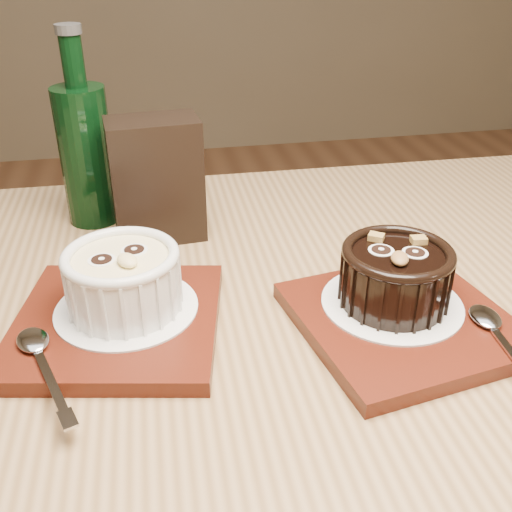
{
  "coord_description": "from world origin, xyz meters",
  "views": [
    {
      "loc": [
        -0.16,
        -0.58,
        1.08
      ],
      "look_at": [
        -0.07,
        -0.12,
        0.81
      ],
      "focal_mm": 42.0,
      "sensor_mm": 36.0,
      "label": 1
    }
  ],
  "objects": [
    {
      "name": "doily_right",
      "position": [
        0.05,
        -0.15,
        0.77
      ],
      "size": [
        0.13,
        0.13,
        0.0
      ],
      "primitive_type": "cylinder",
      "color": "white",
      "rests_on": "tray_right"
    },
    {
      "name": "table",
      "position": [
        -0.07,
        -0.16,
        0.66
      ],
      "size": [
        1.21,
        0.82,
        0.75
      ],
      "rotation": [
        0.0,
        0.0,
        -0.01
      ],
      "color": "brown",
      "rests_on": "ground"
    },
    {
      "name": "ramekin_white",
      "position": [
        -0.19,
        -0.11,
        0.8
      ],
      "size": [
        0.1,
        0.1,
        0.06
      ],
      "rotation": [
        0.0,
        0.0,
        0.42
      ],
      "color": "silver",
      "rests_on": "doily_left"
    },
    {
      "name": "condiment_stand",
      "position": [
        -0.15,
        0.06,
        0.82
      ],
      "size": [
        0.1,
        0.07,
        0.14
      ],
      "primitive_type": "cube",
      "rotation": [
        0.0,
        0.0,
        0.09
      ],
      "color": "black",
      "rests_on": "table"
    },
    {
      "name": "green_bottle",
      "position": [
        -0.23,
        0.12,
        0.84
      ],
      "size": [
        0.06,
        0.06,
        0.23
      ],
      "color": "black",
      "rests_on": "table"
    },
    {
      "name": "ramekin_dark",
      "position": [
        0.05,
        -0.15,
        0.8
      ],
      "size": [
        0.1,
        0.1,
        0.06
      ],
      "rotation": [
        0.0,
        0.0,
        -0.34
      ],
      "color": "black",
      "rests_on": "doily_right"
    },
    {
      "name": "tray_left",
      "position": [
        -0.2,
        -0.12,
        0.76
      ],
      "size": [
        0.21,
        0.21,
        0.01
      ],
      "primitive_type": "cube",
      "rotation": [
        0.0,
        0.0,
        -0.19
      ],
      "color": "#50190D",
      "rests_on": "table"
    },
    {
      "name": "spoon_right",
      "position": [
        0.12,
        -0.22,
        0.77
      ],
      "size": [
        0.04,
        0.14,
        0.01
      ],
      "primitive_type": null,
      "rotation": [
        0.0,
        0.0,
        -0.08
      ],
      "color": "silver",
      "rests_on": "tray_right"
    },
    {
      "name": "spoon_left",
      "position": [
        -0.25,
        -0.18,
        0.77
      ],
      "size": [
        0.07,
        0.13,
        0.01
      ],
      "primitive_type": null,
      "rotation": [
        0.0,
        0.0,
        0.35
      ],
      "color": "silver",
      "rests_on": "tray_left"
    },
    {
      "name": "tray_right",
      "position": [
        0.06,
        -0.17,
        0.76
      ],
      "size": [
        0.21,
        0.21,
        0.01
      ],
      "primitive_type": "cube",
      "rotation": [
        0.0,
        0.0,
        0.17
      ],
      "color": "#50190D",
      "rests_on": "table"
    },
    {
      "name": "doily_left",
      "position": [
        -0.19,
        -0.11,
        0.77
      ],
      "size": [
        0.13,
        0.13,
        0.0
      ],
      "primitive_type": "cylinder",
      "color": "white",
      "rests_on": "tray_left"
    }
  ]
}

